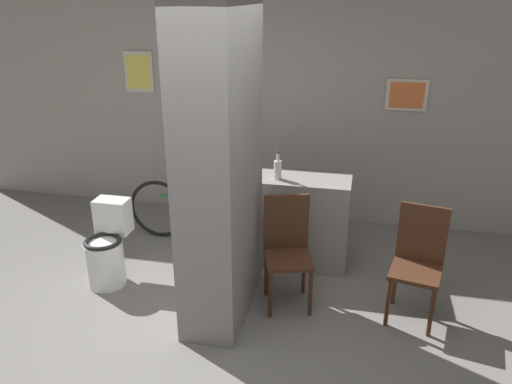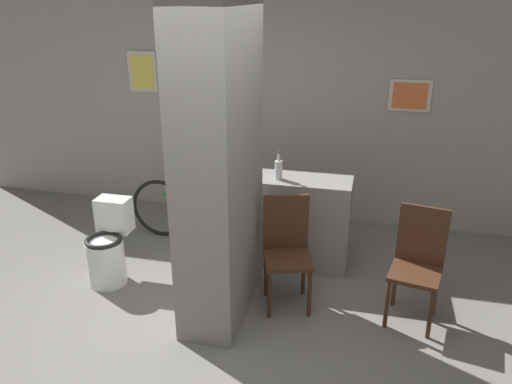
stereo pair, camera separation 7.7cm
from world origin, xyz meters
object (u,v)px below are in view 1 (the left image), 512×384
at_px(chair_near_pillar, 287,247).
at_px(bicycle, 202,212).
at_px(toilet, 107,249).
at_px(bottle_tall, 278,169).
at_px(chair_by_doorway, 418,259).

height_order(chair_near_pillar, bicycle, chair_near_pillar).
bearing_deg(toilet, bottle_tall, 24.26).
relative_size(toilet, bottle_tall, 2.75).
height_order(chair_by_doorway, bicycle, chair_by_doorway).
distance_m(toilet, bicycle, 1.16).
xyz_separation_m(chair_near_pillar, bicycle, (-1.09, 0.95, -0.18)).
distance_m(chair_near_pillar, chair_by_doorway, 1.09).
distance_m(toilet, chair_near_pillar, 1.71).
height_order(toilet, bottle_tall, bottle_tall).
height_order(toilet, bicycle, toilet).
xyz_separation_m(chair_near_pillar, chair_by_doorway, (1.09, 0.02, 0.00)).
xyz_separation_m(toilet, chair_by_doorway, (2.79, 0.05, 0.20)).
relative_size(toilet, chair_by_doorway, 0.79).
xyz_separation_m(bicycle, bottle_tall, (0.88, -0.31, 0.67)).
relative_size(chair_near_pillar, bicycle, 0.58).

